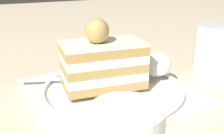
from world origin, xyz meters
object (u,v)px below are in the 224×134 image
(fork, at_px, (55,79))
(drink_glass_near, at_px, (213,53))
(whipped_cream_dollop, at_px, (157,64))
(dessert_plate, at_px, (112,91))
(cake_slice, at_px, (104,62))

(fork, bearing_deg, drink_glass_near, 82.18)
(whipped_cream_dollop, relative_size, fork, 0.46)
(dessert_plate, xyz_separation_m, drink_glass_near, (-0.01, 0.21, 0.03))
(whipped_cream_dollop, bearing_deg, drink_glass_near, 92.58)
(cake_slice, relative_size, drink_glass_near, 1.33)
(whipped_cream_dollop, bearing_deg, fork, -105.41)
(fork, bearing_deg, whipped_cream_dollop, 74.59)
(drink_glass_near, bearing_deg, fork, -97.82)
(cake_slice, relative_size, whipped_cream_dollop, 2.56)
(dessert_plate, distance_m, fork, 0.10)
(dessert_plate, relative_size, fork, 2.35)
(dessert_plate, relative_size, cake_slice, 2.01)
(dessert_plate, xyz_separation_m, fork, (-0.05, -0.08, 0.01))
(dessert_plate, height_order, drink_glass_near, drink_glass_near)
(dessert_plate, bearing_deg, cake_slice, -113.20)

